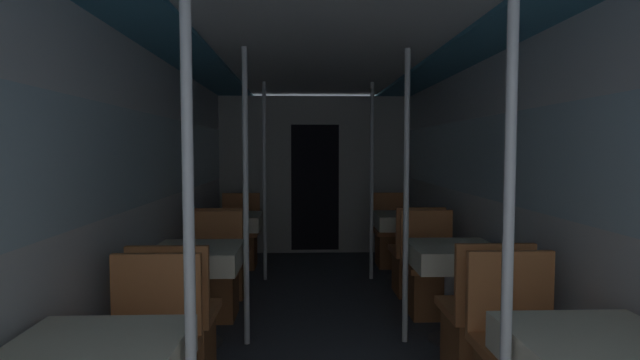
% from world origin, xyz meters
% --- Properties ---
extents(wall_left, '(0.05, 8.35, 2.11)m').
position_xyz_m(wall_left, '(-1.30, 2.77, 1.09)').
color(wall_left, silver).
rests_on(wall_left, ground_plane).
extents(wall_right, '(0.05, 8.35, 2.11)m').
position_xyz_m(wall_right, '(1.30, 2.77, 1.09)').
color(wall_right, silver).
rests_on(wall_right, ground_plane).
extents(ceiling_panel, '(2.61, 8.35, 0.07)m').
position_xyz_m(ceiling_panel, '(0.00, 2.77, 2.15)').
color(ceiling_panel, silver).
rests_on(ceiling_panel, wall_left).
extents(bulkhead_far, '(2.56, 0.09, 2.11)m').
position_xyz_m(bulkhead_far, '(0.00, 5.76, 1.05)').
color(bulkhead_far, '#A8A8A3').
rests_on(bulkhead_far, ground_plane).
extents(support_pole_left_0, '(0.04, 0.04, 2.11)m').
position_xyz_m(support_pole_left_0, '(-0.57, 0.80, 1.05)').
color(support_pole_left_0, silver).
rests_on(support_pole_left_0, ground_plane).
extents(dining_table_left_1, '(0.61, 0.61, 0.71)m').
position_xyz_m(dining_table_left_1, '(-0.92, 2.57, 0.58)').
color(dining_table_left_1, '#4C4C51').
rests_on(dining_table_left_1, ground_plane).
extents(chair_left_near_1, '(0.46, 0.46, 0.86)m').
position_xyz_m(chair_left_near_1, '(-0.92, 1.98, 0.27)').
color(chair_left_near_1, '#9C5B31').
rests_on(chair_left_near_1, ground_plane).
extents(chair_left_far_1, '(0.46, 0.46, 0.86)m').
position_xyz_m(chair_left_far_1, '(-0.92, 3.17, 0.27)').
color(chair_left_far_1, '#9C5B31').
rests_on(chair_left_far_1, ground_plane).
extents(support_pole_left_1, '(0.04, 0.04, 2.11)m').
position_xyz_m(support_pole_left_1, '(-0.57, 2.57, 1.05)').
color(support_pole_left_1, silver).
rests_on(support_pole_left_1, ground_plane).
extents(dining_table_left_2, '(0.61, 0.61, 0.71)m').
position_xyz_m(dining_table_left_2, '(-0.92, 4.34, 0.58)').
color(dining_table_left_2, '#4C4C51').
rests_on(dining_table_left_2, ground_plane).
extents(chair_left_near_2, '(0.46, 0.46, 0.86)m').
position_xyz_m(chair_left_near_2, '(-0.92, 3.75, 0.27)').
color(chair_left_near_2, '#9C5B31').
rests_on(chair_left_near_2, ground_plane).
extents(chair_left_far_2, '(0.46, 0.46, 0.86)m').
position_xyz_m(chair_left_far_2, '(-0.92, 4.94, 0.27)').
color(chair_left_far_2, '#9C5B31').
rests_on(chair_left_far_2, ground_plane).
extents(support_pole_left_2, '(0.04, 0.04, 2.11)m').
position_xyz_m(support_pole_left_2, '(-0.57, 4.34, 1.05)').
color(support_pole_left_2, silver).
rests_on(support_pole_left_2, ground_plane).
extents(support_pole_right_0, '(0.04, 0.04, 2.11)m').
position_xyz_m(support_pole_right_0, '(0.57, 0.80, 1.05)').
color(support_pole_right_0, silver).
rests_on(support_pole_right_0, ground_plane).
extents(dining_table_right_1, '(0.61, 0.61, 0.71)m').
position_xyz_m(dining_table_right_1, '(0.92, 2.57, 0.58)').
color(dining_table_right_1, '#4C4C51').
rests_on(dining_table_right_1, ground_plane).
extents(chair_right_near_1, '(0.46, 0.46, 0.86)m').
position_xyz_m(chair_right_near_1, '(0.92, 1.98, 0.27)').
color(chair_right_near_1, '#9C5B31').
rests_on(chair_right_near_1, ground_plane).
extents(chair_right_far_1, '(0.46, 0.46, 0.86)m').
position_xyz_m(chair_right_far_1, '(0.92, 3.17, 0.27)').
color(chair_right_far_1, '#9C5B31').
rests_on(chair_right_far_1, ground_plane).
extents(support_pole_right_1, '(0.04, 0.04, 2.11)m').
position_xyz_m(support_pole_right_1, '(0.57, 2.57, 1.05)').
color(support_pole_right_1, silver).
rests_on(support_pole_right_1, ground_plane).
extents(dining_table_right_2, '(0.61, 0.61, 0.71)m').
position_xyz_m(dining_table_right_2, '(0.92, 4.34, 0.58)').
color(dining_table_right_2, '#4C4C51').
rests_on(dining_table_right_2, ground_plane).
extents(chair_right_near_2, '(0.46, 0.46, 0.86)m').
position_xyz_m(chair_right_near_2, '(0.92, 3.75, 0.27)').
color(chair_right_near_2, '#9C5B31').
rests_on(chair_right_near_2, ground_plane).
extents(chair_right_far_2, '(0.46, 0.46, 0.86)m').
position_xyz_m(chair_right_far_2, '(0.92, 4.94, 0.27)').
color(chair_right_far_2, '#9C5B31').
rests_on(chair_right_far_2, ground_plane).
extents(support_pole_right_2, '(0.04, 0.04, 2.11)m').
position_xyz_m(support_pole_right_2, '(0.57, 4.34, 1.05)').
color(support_pole_right_2, silver).
rests_on(support_pole_right_2, ground_plane).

